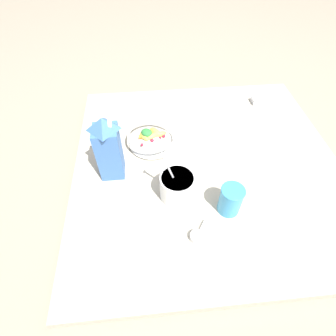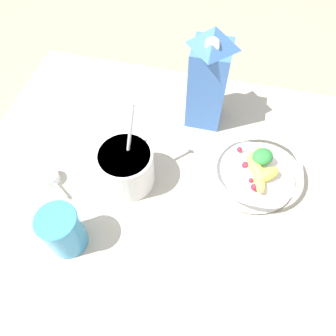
% 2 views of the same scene
% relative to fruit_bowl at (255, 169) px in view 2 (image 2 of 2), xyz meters
% --- Properties ---
extents(ground_plane, '(6.00, 6.00, 0.00)m').
position_rel_fruit_bowl_xyz_m(ground_plane, '(-0.14, -0.24, -0.09)').
color(ground_plane, gray).
extents(countertop, '(1.19, 1.19, 0.05)m').
position_rel_fruit_bowl_xyz_m(countertop, '(-0.14, -0.24, -0.06)').
color(countertop, '#B2A893').
rests_on(countertop, ground_plane).
extents(fruit_bowl, '(0.23, 0.23, 0.08)m').
position_rel_fruit_bowl_xyz_m(fruit_bowl, '(0.00, 0.00, 0.00)').
color(fruit_bowl, silver).
rests_on(fruit_bowl, countertop).
extents(milk_carton, '(0.10, 0.10, 0.30)m').
position_rel_fruit_bowl_xyz_m(milk_carton, '(-0.16, 0.18, 0.11)').
color(milk_carton, '#3D6BB2').
rests_on(milk_carton, countertop).
extents(yogurt_tub, '(0.13, 0.13, 0.23)m').
position_rel_fruit_bowl_xyz_m(yogurt_tub, '(-0.31, -0.08, 0.02)').
color(yogurt_tub, white).
rests_on(yogurt_tub, countertop).
extents(drinking_cup, '(0.09, 0.09, 0.12)m').
position_rel_fruit_bowl_xyz_m(drinking_cup, '(-0.39, -0.27, 0.03)').
color(drinking_cup, '#3893C6').
rests_on(drinking_cup, countertop).
extents(measuring_scoop, '(0.09, 0.07, 0.03)m').
position_rel_fruit_bowl_xyz_m(measuring_scoop, '(-0.50, -0.13, -0.03)').
color(measuring_scoop, white).
rests_on(measuring_scoop, countertop).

